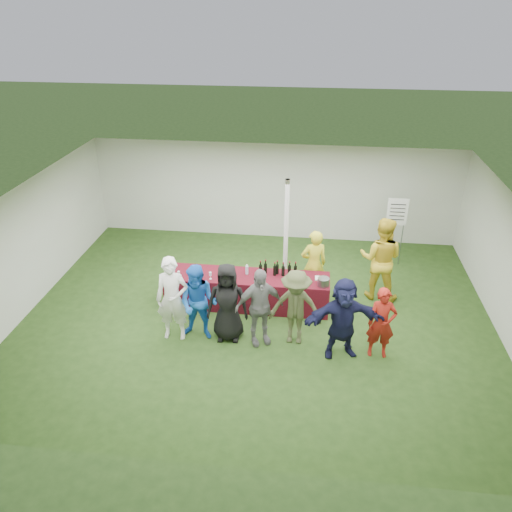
# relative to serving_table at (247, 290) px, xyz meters

# --- Properties ---
(ground) EXTENTS (60.00, 60.00, 0.00)m
(ground) POSITION_rel_serving_table_xyz_m (0.28, -0.35, -0.38)
(ground) COLOR #284719
(ground) RESTS_ON ground
(tent) EXTENTS (10.00, 10.00, 10.00)m
(tent) POSITION_rel_serving_table_xyz_m (0.78, 0.85, 0.98)
(tent) COLOR white
(tent) RESTS_ON ground
(serving_table) EXTENTS (3.60, 0.80, 0.75)m
(serving_table) POSITION_rel_serving_table_xyz_m (0.00, 0.00, 0.00)
(serving_table) COLOR #5C1419
(serving_table) RESTS_ON ground
(wine_bottles) EXTENTS (0.83, 0.15, 0.32)m
(wine_bottles) POSITION_rel_serving_table_xyz_m (0.67, 0.14, 0.50)
(wine_bottles) COLOR black
(wine_bottles) RESTS_ON serving_table
(wine_glasses) EXTENTS (2.80, 0.12, 0.16)m
(wine_glasses) POSITION_rel_serving_table_xyz_m (-0.46, -0.25, 0.49)
(wine_glasses) COLOR silver
(wine_glasses) RESTS_ON serving_table
(water_bottle) EXTENTS (0.07, 0.07, 0.23)m
(water_bottle) POSITION_rel_serving_table_xyz_m (-0.01, 0.08, 0.48)
(water_bottle) COLOR silver
(water_bottle) RESTS_ON serving_table
(bar_towel) EXTENTS (0.25, 0.18, 0.03)m
(bar_towel) POSITION_rel_serving_table_xyz_m (1.60, 0.05, 0.39)
(bar_towel) COLOR white
(bar_towel) RESTS_ON serving_table
(dump_bucket) EXTENTS (0.24, 0.24, 0.18)m
(dump_bucket) POSITION_rel_serving_table_xyz_m (1.66, -0.22, 0.46)
(dump_bucket) COLOR slate
(dump_bucket) RESTS_ON serving_table
(wine_list_sign) EXTENTS (0.50, 0.03, 1.80)m
(wine_list_sign) POSITION_rel_serving_table_xyz_m (3.42, 2.35, 0.94)
(wine_list_sign) COLOR slate
(wine_list_sign) RESTS_ON ground
(staff_pourer) EXTENTS (0.69, 0.55, 1.65)m
(staff_pourer) POSITION_rel_serving_table_xyz_m (1.43, 0.57, 0.45)
(staff_pourer) COLOR gold
(staff_pourer) RESTS_ON ground
(staff_back) EXTENTS (1.10, 0.95, 1.96)m
(staff_back) POSITION_rel_serving_table_xyz_m (2.91, 0.71, 0.60)
(staff_back) COLOR gold
(staff_back) RESTS_ON ground
(customer_0) EXTENTS (0.68, 0.47, 1.79)m
(customer_0) POSITION_rel_serving_table_xyz_m (-1.29, -1.33, 0.52)
(customer_0) COLOR white
(customer_0) RESTS_ON ground
(customer_1) EXTENTS (0.84, 0.68, 1.62)m
(customer_1) POSITION_rel_serving_table_xyz_m (-0.78, -1.28, 0.44)
(customer_1) COLOR blue
(customer_1) RESTS_ON ground
(customer_2) EXTENTS (0.84, 0.58, 1.66)m
(customer_2) POSITION_rel_serving_table_xyz_m (-0.22, -1.22, 0.46)
(customer_2) COLOR black
(customer_2) RESTS_ON ground
(customer_3) EXTENTS (1.05, 0.76, 1.65)m
(customer_3) POSITION_rel_serving_table_xyz_m (0.42, -1.30, 0.45)
(customer_3) COLOR slate
(customer_3) RESTS_ON ground
(customer_4) EXTENTS (1.06, 0.64, 1.60)m
(customer_4) POSITION_rel_serving_table_xyz_m (1.12, -1.20, 0.43)
(customer_4) COLOR #444B29
(customer_4) RESTS_ON ground
(customer_5) EXTENTS (1.61, 0.84, 1.66)m
(customer_5) POSITION_rel_serving_table_xyz_m (2.02, -1.49, 0.46)
(customer_5) COLOR #16183B
(customer_5) RESTS_ON ground
(customer_6) EXTENTS (0.54, 0.36, 1.46)m
(customer_6) POSITION_rel_serving_table_xyz_m (2.75, -1.43, 0.36)
(customer_6) COLOR maroon
(customer_6) RESTS_ON ground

